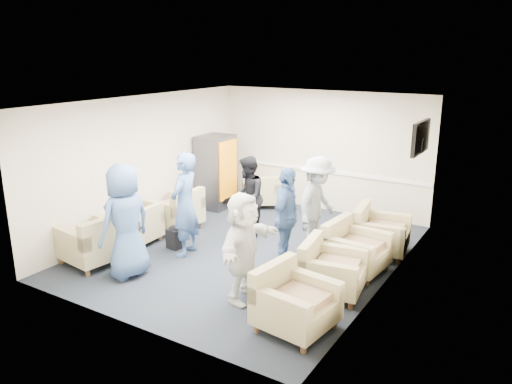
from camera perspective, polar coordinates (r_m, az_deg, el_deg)
The scene contains 25 objects.
floor at distance 9.19m, azimuth -0.66°, elevation -6.71°, with size 6.00×6.00×0.00m, color black.
ceiling at distance 8.52m, azimuth -0.72°, elevation 10.29°, with size 6.00×6.00×0.00m, color white.
back_wall at distance 11.35m, azimuth 7.46°, elevation 4.67°, with size 5.00×0.02×2.70m, color beige.
front_wall at distance 6.54m, azimuth -14.92°, elevation -4.18°, with size 5.00×0.02×2.70m, color beige.
left_wall at distance 10.28m, azimuth -12.57°, elevation 3.25°, with size 0.02×6.00×2.70m, color beige.
right_wall at distance 7.77m, azimuth 15.11°, elevation -1.00°, with size 0.02×6.00×2.70m, color beige.
chair_rail at distance 11.42m, azimuth 7.34°, elevation 2.44°, with size 4.98×0.04×0.06m, color white.
tv at distance 9.33m, azimuth 18.30°, elevation 5.93°, with size 0.10×1.00×0.58m.
armchair_left_near at distance 8.95m, azimuth -17.90°, elevation -5.58°, with size 1.06×1.06×0.75m.
armchair_left_mid at distance 9.67m, azimuth -13.44°, elevation -3.96°, with size 0.83×0.83×0.64m.
armchair_left_far at distance 10.23m, azimuth -9.04°, elevation -2.36°, with size 0.91×0.91×0.73m.
armchair_right_near at distance 6.66m, azimuth 4.16°, elevation -12.61°, with size 1.01×1.01×0.72m.
armchair_right_midnear at distance 7.63m, azimuth 8.38°, elevation -8.97°, with size 0.99×0.99×0.70m.
armchair_right_midfar at distance 8.41m, azimuth 11.02°, elevation -6.60°, with size 0.97×0.97×0.72m.
armchair_right_far at distance 9.23m, azimuth 13.77°, elevation -4.67°, with size 1.02×1.02×0.72m.
armchair_corner at distance 11.65m, azimuth 0.55°, elevation -0.08°, with size 1.14×1.14×0.65m.
vending_machine at distance 11.52m, azimuth -4.56°, elevation 2.33°, with size 0.68×0.80×1.68m.
backpack at distance 9.33m, azimuth -9.35°, elevation -5.05°, with size 0.28×0.22×0.45m.
pillow at distance 8.90m, azimuth -18.02°, elevation -4.45°, with size 0.42×0.32×0.12m, color white.
person_front_left at distance 8.16m, azimuth -14.70°, elevation -3.27°, with size 0.91×0.59×1.86m, color #3B5A8F.
person_mid_left at distance 8.83m, azimuth -8.14°, elevation -1.44°, with size 0.68×0.44×1.85m, color #3B5A8F.
person_back_left at distance 9.63m, azimuth -0.95°, elevation -0.59°, with size 0.78×0.61×1.60m, color black.
person_back_right at distance 8.99m, azimuth 7.00°, elevation -1.44°, with size 1.13×0.65×1.75m, color beige.
person_mid_right at distance 8.34m, azimuth 3.48°, elevation -2.90°, with size 1.00×0.42×1.70m, color #3B5A8F.
person_front_right at distance 7.20m, azimuth -1.42°, elevation -6.30°, with size 1.51×0.48×1.63m, color silver.
Camera 1 is at (4.54, -7.17, 3.53)m, focal length 35.00 mm.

